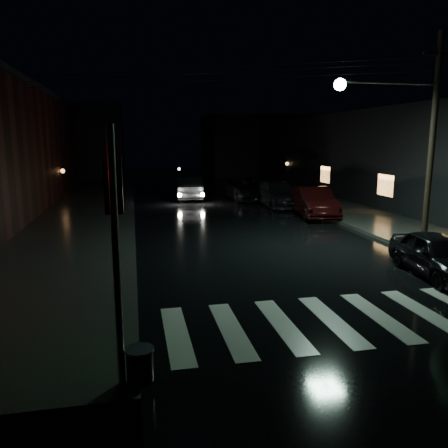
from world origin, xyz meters
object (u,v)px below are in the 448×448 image
parked_car_a (438,255)px  parked_car_c (278,194)px  parked_car_d (247,189)px  oncoming_car (189,188)px  parked_car_b (313,202)px

parked_car_a → parked_car_c: size_ratio=0.74×
parked_car_a → parked_car_d: 18.14m
oncoming_car → parked_car_b: bearing=128.6°
parked_car_c → parked_car_d: (-1.16, 3.12, -0.00)m
parked_car_b → parked_car_c: parked_car_b is taller
parked_car_c → oncoming_car: oncoming_car is taller
parked_car_d → oncoming_car: 4.13m
parked_car_c → oncoming_car: bearing=137.8°
parked_car_a → oncoming_car: bearing=111.6°
parked_car_b → oncoming_car: 10.27m
parked_car_c → parked_car_d: size_ratio=0.96×
parked_car_c → parked_car_d: 3.33m
oncoming_car → parked_car_a: bearing=109.6°
parked_car_b → parked_car_c: bearing=106.7°
parked_car_a → parked_car_d: parked_car_d is taller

